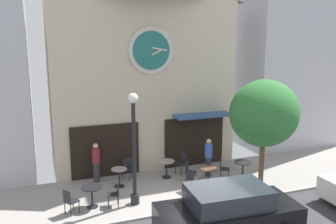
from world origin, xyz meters
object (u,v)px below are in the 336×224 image
(cafe_table_center_right, at_px, (209,173))
(pedestrian_maroon, at_px, (96,162))
(cafe_chair_near_tree, at_px, (69,200))
(pedestrian_blue, at_px, (208,157))
(cafe_table_center, at_px, (167,166))
(cafe_table_rightmost, at_px, (243,167))
(cafe_chair_left_end, at_px, (223,167))
(cafe_table_near_door, at_px, (92,192))
(cafe_chair_facing_wall, at_px, (182,162))
(parked_car_black, at_px, (228,212))
(cafe_table_near_curb, at_px, (119,175))
(street_tree, at_px, (264,113))
(cafe_chair_near_lamp, at_px, (189,170))
(cafe_chair_curbside, at_px, (127,167))
(cafe_chair_outer, at_px, (192,177))
(cafe_chair_facing_street, at_px, (115,192))
(street_lamp, at_px, (134,149))

(cafe_table_center_right, bearing_deg, pedestrian_maroon, 154.43)
(cafe_chair_near_tree, relative_size, pedestrian_blue, 0.54)
(cafe_table_center, relative_size, cafe_chair_near_tree, 0.83)
(cafe_table_rightmost, relative_size, cafe_chair_left_end, 0.85)
(cafe_table_near_door, relative_size, cafe_chair_facing_wall, 0.85)
(cafe_table_rightmost, xyz_separation_m, parked_car_black, (-2.82, -3.67, 0.21))
(cafe_table_near_curb, height_order, cafe_table_rightmost, cafe_table_rightmost)
(street_tree, height_order, cafe_chair_near_lamp, street_tree)
(cafe_chair_curbside, bearing_deg, cafe_chair_outer, -44.01)
(cafe_chair_facing_wall, height_order, cafe_chair_outer, same)
(cafe_table_near_door, bearing_deg, pedestrian_blue, 13.22)
(cafe_chair_facing_street, height_order, cafe_chair_near_lamp, same)
(cafe_table_near_curb, height_order, parked_car_black, parked_car_black)
(cafe_table_rightmost, bearing_deg, cafe_table_near_door, -176.72)
(cafe_chair_facing_wall, height_order, cafe_chair_near_lamp, same)
(street_tree, distance_m, pedestrian_maroon, 7.06)
(cafe_chair_outer, xyz_separation_m, pedestrian_blue, (1.27, 1.12, 0.33))
(cafe_chair_outer, xyz_separation_m, cafe_chair_left_end, (1.69, 0.59, 0.00))
(cafe_chair_facing_wall, distance_m, cafe_chair_left_end, 1.82)
(cafe_table_near_curb, bearing_deg, cafe_chair_curbside, 55.08)
(cafe_chair_outer, relative_size, pedestrian_maroon, 0.54)
(cafe_chair_facing_street, relative_size, pedestrian_blue, 0.54)
(cafe_table_center, xyz_separation_m, cafe_chair_near_tree, (-4.23, -1.96, 0.00))
(cafe_table_near_curb, height_order, cafe_chair_facing_street, cafe_chair_facing_street)
(cafe_table_rightmost, distance_m, cafe_chair_outer, 2.48)
(street_tree, height_order, pedestrian_blue, street_tree)
(street_tree, bearing_deg, street_lamp, 174.95)
(cafe_table_center, height_order, cafe_chair_near_tree, cafe_chair_near_tree)
(cafe_table_rightmost, bearing_deg, street_tree, -82.22)
(cafe_chair_curbside, relative_size, pedestrian_blue, 0.54)
(cafe_table_center, xyz_separation_m, cafe_chair_outer, (0.50, -1.58, 0.00))
(cafe_table_near_curb, distance_m, cafe_chair_left_end, 4.37)
(cafe_table_center_right, xyz_separation_m, cafe_table_rightmost, (1.67, 0.10, 0.02))
(street_tree, bearing_deg, parked_car_black, -139.00)
(street_tree, xyz_separation_m, cafe_table_center, (-3.11, 2.40, -2.54))
(street_tree, xyz_separation_m, pedestrian_maroon, (-6.00, 2.99, -2.21))
(cafe_table_center, relative_size, cafe_chair_outer, 0.83)
(parked_car_black, bearing_deg, cafe_chair_left_end, 62.93)
(cafe_table_center, height_order, cafe_chair_facing_wall, cafe_chair_facing_wall)
(cafe_chair_near_lamp, height_order, cafe_chair_near_tree, same)
(cafe_table_near_door, bearing_deg, cafe_chair_near_tree, -160.75)
(street_lamp, xyz_separation_m, cafe_chair_curbside, (0.31, 2.42, -1.54))
(cafe_table_center, height_order, parked_car_black, parked_car_black)
(cafe_table_near_door, relative_size, cafe_table_rightmost, 0.99)
(parked_car_black, bearing_deg, pedestrian_blue, 70.28)
(cafe_table_near_door, height_order, cafe_chair_near_lamp, cafe_chair_near_lamp)
(cafe_chair_curbside, distance_m, pedestrian_maroon, 1.32)
(cafe_table_center, xyz_separation_m, pedestrian_maroon, (-2.90, 0.59, 0.33))
(street_tree, height_order, cafe_chair_facing_street, street_tree)
(cafe_chair_near_lamp, xyz_separation_m, pedestrian_blue, (1.07, 0.36, 0.33))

